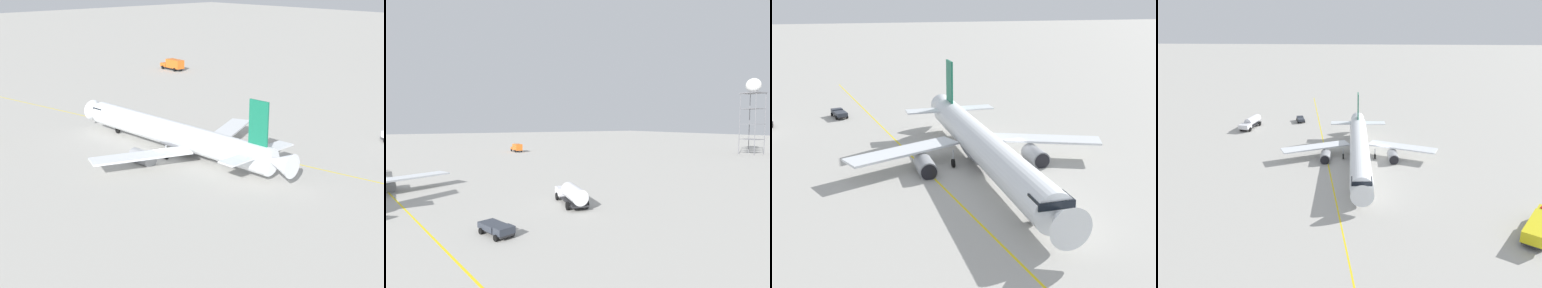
{
  "view_description": "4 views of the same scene",
  "coord_description": "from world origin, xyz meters",
  "views": [
    {
      "loc": [
        49.22,
        61.47,
        27.75
      ],
      "look_at": [
        -5.53,
        0.88,
        2.01
      ],
      "focal_mm": 52.08,
      "sensor_mm": 36.0,
      "label": 1
    },
    {
      "loc": [
        -14.61,
        59.07,
        11.35
      ],
      "look_at": [
        -49.43,
        -3.69,
        6.51
      ],
      "focal_mm": 29.51,
      "sensor_mm": 36.0,
      "label": 2
    },
    {
      "loc": [
        -19.89,
        -55.5,
        20.65
      ],
      "look_at": [
        -7.6,
        -3.24,
        3.62
      ],
      "focal_mm": 44.75,
      "sensor_mm": 36.0,
      "label": 3
    },
    {
      "loc": [
        -3.26,
        -78.64,
        29.85
      ],
      "look_at": [
        -6.9,
        -3.63,
        4.2
      ],
      "focal_mm": 36.5,
      "sensor_mm": 36.0,
      "label": 4
    }
  ],
  "objects": [
    {
      "name": "catering_truck_truck",
      "position": [
        -53.26,
        -59.95,
        1.66
      ],
      "size": [
        2.9,
        8.17,
        3.1
      ],
      "rotation": [
        0.0,
        0.0,
        4.69
      ],
      "color": "#232326",
      "rests_on": "ground_plane"
    },
    {
      "name": "airliner_main",
      "position": [
        -5.03,
        -2.33,
        2.73
      ],
      "size": [
        33.35,
        44.59,
        11.31
      ],
      "rotation": [
        0.0,
        0.0,
        4.76
      ],
      "color": "silver",
      "rests_on": "ground_plane"
    },
    {
      "name": "taxiway_centreline",
      "position": [
        -10.98,
        -6.61,
        0.0
      ],
      "size": [
        24.36,
        132.54,
        0.01
      ],
      "rotation": [
        0.0,
        0.0,
        4.89
      ],
      "color": "yellow",
      "rests_on": "ground_plane"
    },
    {
      "name": "ground_plane",
      "position": [
        0.0,
        0.0,
        0.0
      ],
      "size": [
        600.0,
        600.0,
        0.0
      ],
      "primitive_type": "plane",
      "color": "#ADAAA3"
    }
  ]
}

